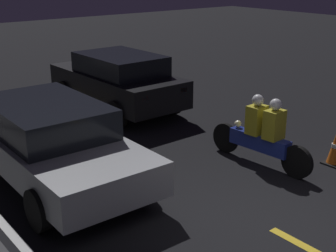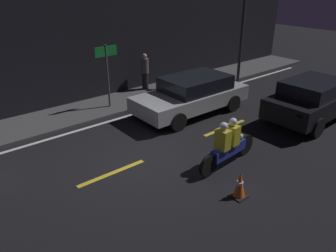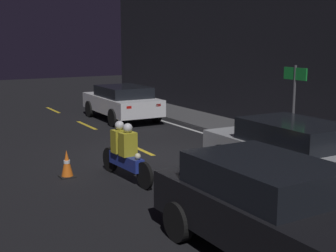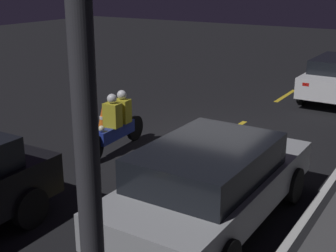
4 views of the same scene
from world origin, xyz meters
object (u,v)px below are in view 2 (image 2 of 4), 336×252
traffic_cone_near (240,185)px  shop_sign (107,64)px  hatchback_silver (192,94)px  van_black (314,99)px  motorcycle (228,145)px  street_lamp (244,14)px  pedestrian (145,71)px

traffic_cone_near → shop_sign: 7.04m
hatchback_silver → van_black: bearing=132.1°
van_black → motorcycle: van_black is taller
street_lamp → pedestrian: bearing=157.2°
pedestrian → street_lamp: (4.28, -1.80, 2.30)m
van_black → motorcycle: 4.80m
motorcycle → pedestrian: size_ratio=1.44×
hatchback_silver → pedestrian: bearing=-91.5°
motorcycle → street_lamp: size_ratio=0.40×
traffic_cone_near → street_lamp: size_ratio=0.12×
hatchback_silver → van_black: size_ratio=1.10×
shop_sign → street_lamp: (6.63, -0.92, 1.42)m
hatchback_silver → shop_sign: (-2.25, 2.31, 1.06)m
motorcycle → pedestrian: (2.02, 6.59, 0.29)m
traffic_cone_near → pedestrian: size_ratio=0.42×
hatchback_silver → pedestrian: 3.19m
hatchback_silver → traffic_cone_near: size_ratio=6.74×
pedestrian → van_black: bearing=-66.6°
van_black → pedestrian: bearing=112.4°
motorcycle → hatchback_silver: bearing=56.7°
traffic_cone_near → street_lamp: 9.74m
hatchback_silver → van_black: (2.88, -3.24, 0.05)m
van_black → street_lamp: size_ratio=0.71×
van_black → motorcycle: size_ratio=1.78×
traffic_cone_near → shop_sign: bearing=85.7°
motorcycle → pedestrian: bearing=68.9°
motorcycle → street_lamp: street_lamp is taller
hatchback_silver → street_lamp: 5.23m
hatchback_silver → pedestrian: (0.11, 3.18, 0.18)m
van_black → traffic_cone_near: 5.81m
hatchback_silver → van_black: van_black is taller
motorcycle → pedestrian: pedestrian is taller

